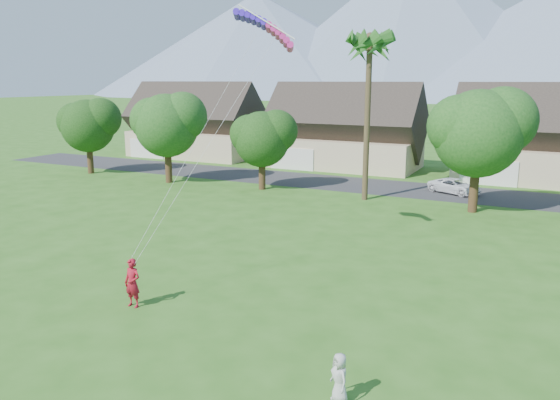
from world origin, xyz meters
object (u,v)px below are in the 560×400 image
Objects in this scene: parked_car at (455,186)px; parafoil_kite at (267,26)px; kite_flyer at (132,283)px; watcher at (340,378)px.

parked_car is 1.23× the size of parafoil_kite.
parafoil_kite is (1.70, 8.43, 10.58)m from kite_flyer.
parafoil_kite is (-6.13, -20.86, 10.99)m from parked_car.
parafoil_kite reaches higher than parked_car.
parked_car is at bearing 135.32° from watcher.
parafoil_kite is at bearing 168.28° from watcher.
kite_flyer is 0.47× the size of parked_car.
kite_flyer reaches higher than watcher.
watcher is 31.91m from parked_car.
parked_car is 24.36m from parafoil_kite.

